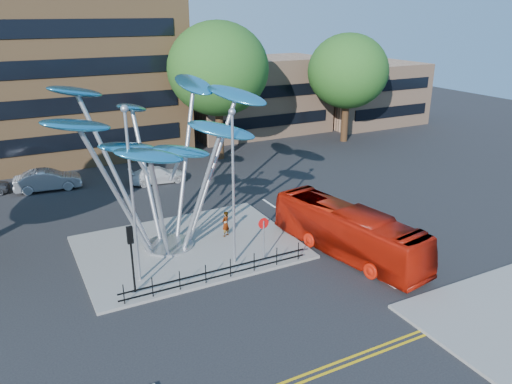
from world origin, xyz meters
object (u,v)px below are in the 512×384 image
street_lamp_left (131,182)px  red_bus (348,231)px  tree_right (218,69)px  parked_car_mid (48,180)px  no_entry_sign_island (264,232)px  tree_far (348,71)px  traffic_light_island (131,245)px  parked_car_right (158,175)px  pedestrian (226,224)px  leaf_sculpture (159,130)px  street_lamp_right (233,175)px

street_lamp_left → red_bus: size_ratio=0.89×
tree_right → parked_car_mid: (-14.97, -1.78, -7.25)m
no_entry_sign_island → red_bus: 4.80m
tree_far → traffic_light_island: 33.61m
red_bus → street_lamp_left: bearing=158.9°
tree_far → parked_car_right: bearing=-169.4°
no_entry_sign_island → pedestrian: bearing=98.5°
street_lamp_left → pedestrian: 7.90m
tree_right → traffic_light_island: (-13.00, -19.50, -5.42)m
tree_right → parked_car_mid: 16.72m
traffic_light_island → tree_right: bearing=56.3°
leaf_sculpture → parked_car_right: size_ratio=2.89×
street_lamp_left → red_bus: (11.10, -2.27, -3.97)m
tree_far → parked_car_right: (-21.09, -3.96, -6.47)m
street_lamp_right → no_entry_sign_island: 3.64m
traffic_light_island → red_bus: bearing=-6.3°
street_lamp_left → no_entry_sign_island: 7.47m
tree_far → parked_car_right: tree_far is taller
tree_far → red_bus: 26.48m
street_lamp_left → parked_car_right: street_lamp_left is taller
leaf_sculpture → street_lamp_right: size_ratio=1.53×
no_entry_sign_island → red_bus: size_ratio=0.25×
leaf_sculpture → red_bus: 11.62m
leaf_sculpture → pedestrian: size_ratio=8.10×
tree_right → parked_car_right: tree_right is taller
tree_right → parked_car_right: size_ratio=2.75×
traffic_light_island → parked_car_right: 16.74m
tree_far → street_lamp_right: size_ratio=1.30×
tree_right → pedestrian: 18.49m
street_lamp_left → street_lamp_right: street_lamp_left is taller
tree_right → street_lamp_left: bearing=-124.0°
tree_right → red_bus: (-1.40, -20.77, -6.65)m
street_lamp_right → traffic_light_island: bearing=-174.8°
leaf_sculpture → parked_car_mid: 15.63m
red_bus → parked_car_mid: red_bus is taller
pedestrian → traffic_light_island: bearing=0.8°
pedestrian → parked_car_right: pedestrian is taller
tree_right → leaf_sculpture: size_ratio=0.95×
no_entry_sign_island → pedestrian: no_entry_sign_island is taller
pedestrian → parked_car_right: bearing=-116.7°
street_lamp_right → red_bus: (6.10, -1.77, -3.71)m
leaf_sculpture → traffic_light_island: size_ratio=3.71×
street_lamp_left → leaf_sculpture: bearing=52.6°
traffic_light_island → parked_car_mid: 17.92m
tree_far → parked_car_mid: tree_far is taller
street_lamp_right → parked_car_right: 15.69m
leaf_sculpture → no_entry_sign_island: size_ratio=5.19×
street_lamp_left → red_bus: bearing=-11.6°
street_lamp_right → parked_car_right: size_ratio=1.88×
parked_car_mid → parked_car_right: 8.17m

